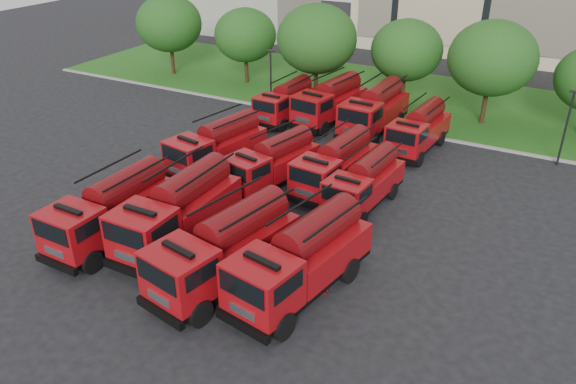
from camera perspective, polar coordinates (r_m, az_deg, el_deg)
name	(u,v)px	position (r m, az deg, el deg)	size (l,w,h in m)	color
ground	(274,242)	(29.24, -1.45, -5.11)	(140.00, 140.00, 0.00)	black
lawn	(419,99)	(51.31, 13.21, 9.16)	(70.00, 16.00, 0.12)	#195015
curb	(389,129)	(43.96, 10.20, 6.32)	(70.00, 0.30, 0.14)	gray
tree_0	(169,23)	(57.46, -11.99, 16.40)	(6.30, 6.30, 7.70)	#382314
tree_1	(245,35)	(53.70, -4.36, 15.61)	(5.71, 5.71, 6.98)	#382314
tree_2	(317,39)	(48.45, 2.94, 15.28)	(6.72, 6.72, 8.22)	#382314
tree_3	(407,50)	(48.45, 11.96, 13.92)	(5.88, 5.88, 7.19)	#382314
tree_4	(492,58)	(45.45, 20.05, 12.65)	(6.55, 6.55, 8.01)	#382314
lamp_post_0	(271,78)	(46.28, -1.77, 11.55)	(0.60, 0.25, 5.11)	black
lamp_post_1	(567,124)	(40.58, 26.46, 6.20)	(0.60, 0.25, 5.11)	black
fire_truck_0	(112,210)	(30.03, -17.48, -1.71)	(2.93, 7.63, 3.44)	black
fire_truck_1	(179,210)	(28.92, -11.06, -1.83)	(3.00, 8.03, 3.65)	black
fire_truck_2	(225,248)	(25.63, -6.40, -5.72)	(4.14, 8.27, 3.60)	black
fire_truck_3	(301,258)	(24.83, 1.38, -6.76)	(4.06, 8.25, 3.60)	black
fire_truck_4	(217,146)	(36.51, -7.20, 4.69)	(3.78, 7.59, 3.31)	black
fire_truck_5	(273,162)	(34.22, -1.58, 3.06)	(3.70, 7.11, 3.09)	black
fire_truck_6	(335,165)	(33.87, 4.81, 2.79)	(3.10, 7.21, 3.19)	black
fire_truck_7	(365,182)	(32.17, 7.79, 0.98)	(2.87, 6.72, 2.98)	black
fire_truck_8	(286,101)	(44.89, -0.20, 9.18)	(2.70, 6.71, 3.00)	black
fire_truck_9	(330,101)	(44.39, 4.29, 9.16)	(3.62, 7.77, 3.41)	black
fire_truck_10	(375,110)	(42.78, 8.78, 8.27)	(3.20, 7.90, 3.53)	black
fire_truck_11	(419,129)	(40.15, 13.15, 6.21)	(2.96, 7.02, 3.11)	black
firefighter_0	(254,294)	(25.78, -3.51, -10.33)	(0.72, 0.52, 1.96)	#B7100E
firefighter_1	(183,313)	(25.13, -10.66, -12.01)	(0.75, 0.41, 1.54)	#B7100E
firefighter_2	(323,292)	(25.89, 3.54, -10.12)	(1.07, 0.61, 1.82)	#B7100E
firefighter_3	(315,272)	(27.13, 2.75, -8.09)	(1.26, 0.65, 1.95)	black
firefighter_4	(139,210)	(33.24, -14.86, -1.75)	(0.83, 0.54, 1.69)	black
firefighter_5	(370,205)	(33.00, 8.30, -1.27)	(1.71, 0.74, 1.84)	#B7100E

